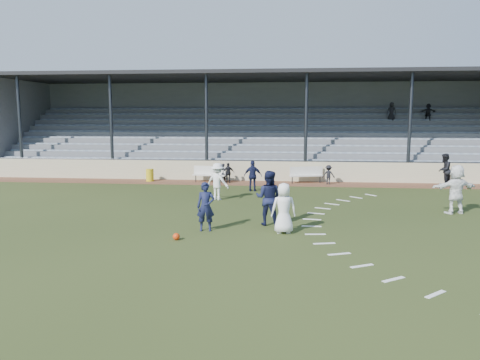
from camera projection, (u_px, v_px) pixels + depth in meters
The scene contains 19 objects.
ground at pixel (233, 224), 17.10m from camera, with size 90.00×90.00×0.00m, color #2D3917.
cinder_track at pixel (254, 183), 27.44m from camera, with size 34.00×2.00×0.02m, color brown.
retaining_wall at pixel (255, 171), 28.39m from camera, with size 34.00×0.18×1.20m, color beige.
bench_left at pixel (209, 173), 27.71m from camera, with size 2.04×0.82×0.95m.
bench_right at pixel (306, 173), 27.43m from camera, with size 2.03×1.01×0.95m.
trash_bin at pixel (150, 175), 28.15m from camera, with size 0.46×0.46×0.73m, color gold.
football at pixel (176, 237), 14.96m from camera, with size 0.23×0.23×0.23m, color red.
player_white_lead at pixel (284, 208), 15.75m from camera, with size 0.84×0.55×1.72m, color white.
player_navy_lead at pixel (206, 207), 16.06m from camera, with size 0.62×0.41×1.69m, color #151A3B.
player_navy_mid at pixel (269, 198), 16.91m from camera, with size 0.97×0.75×1.99m, color #151A3B.
player_white_wing at pixel (218, 182), 21.98m from camera, with size 1.12×0.65×1.74m, color white.
player_navy_wing at pixel (253, 176), 24.51m from camera, with size 0.95×0.39×1.61m, color #151A3B.
player_white_back at pixel (456, 189), 18.87m from camera, with size 1.86×0.59×2.01m, color white.
official at pixel (444, 170), 25.99m from camera, with size 0.90×0.70×1.85m, color black.
sub_left_near at pixel (223, 173), 27.59m from camera, with size 0.41×0.27×1.12m, color black.
sub_left_far at pixel (228, 173), 27.43m from camera, with size 0.69×0.29×1.18m, color black.
sub_right at pixel (328, 175), 26.87m from camera, with size 0.72×0.41×1.11m, color black.
grandstand at pixel (260, 141), 32.81m from camera, with size 34.60×9.00×6.61m.
penalty_arc at pixel (348, 227), 16.67m from camera, with size 3.89×14.63×0.01m.
Camera 1 is at (1.98, -16.59, 3.97)m, focal length 35.00 mm.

